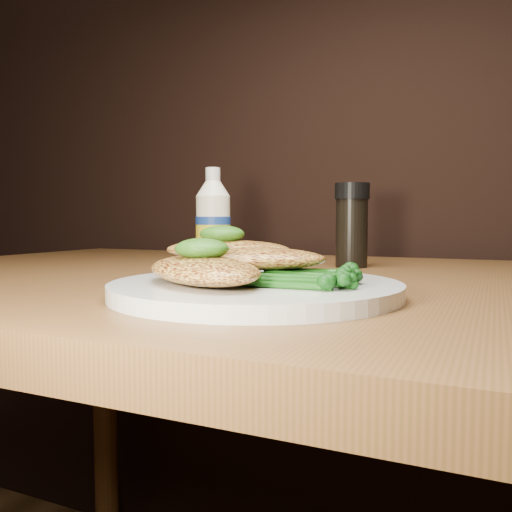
% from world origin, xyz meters
% --- Properties ---
extents(wall_back, '(3.00, 0.01, 2.50)m').
position_xyz_m(wall_back, '(0.00, 1.50, 1.25)').
color(wall_back, black).
rests_on(wall_back, ground).
extents(plate, '(0.28, 0.28, 0.01)m').
position_xyz_m(plate, '(0.10, 0.86, 0.76)').
color(plate, silver).
rests_on(plate, dining_table).
extents(chicken_front, '(0.18, 0.17, 0.03)m').
position_xyz_m(chicken_front, '(0.07, 0.82, 0.78)').
color(chicken_front, gold).
rests_on(chicken_front, plate).
extents(chicken_mid, '(0.16, 0.11, 0.02)m').
position_xyz_m(chicken_mid, '(0.09, 0.88, 0.79)').
color(chicken_mid, gold).
rests_on(chicken_mid, plate).
extents(chicken_back, '(0.15, 0.10, 0.02)m').
position_xyz_m(chicken_back, '(0.05, 0.90, 0.79)').
color(chicken_back, gold).
rests_on(chicken_back, plate).
extents(pesto_front, '(0.06, 0.06, 0.02)m').
position_xyz_m(pesto_front, '(0.07, 0.83, 0.80)').
color(pesto_front, black).
rests_on(pesto_front, chicken_front).
extents(pesto_back, '(0.05, 0.05, 0.02)m').
position_xyz_m(pesto_back, '(0.05, 0.90, 0.81)').
color(pesto_back, black).
rests_on(pesto_back, chicken_back).
extents(broccolini_bundle, '(0.15, 0.13, 0.02)m').
position_xyz_m(broccolini_bundle, '(0.15, 0.86, 0.77)').
color(broccolini_bundle, '#144B10').
rests_on(broccolini_bundle, plate).
extents(mayo_bottle, '(0.07, 0.07, 0.15)m').
position_xyz_m(mayo_bottle, '(-0.09, 1.12, 0.83)').
color(mayo_bottle, white).
rests_on(mayo_bottle, dining_table).
extents(pepper_grinder, '(0.06, 0.06, 0.13)m').
position_xyz_m(pepper_grinder, '(0.11, 1.20, 0.81)').
color(pepper_grinder, black).
rests_on(pepper_grinder, dining_table).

